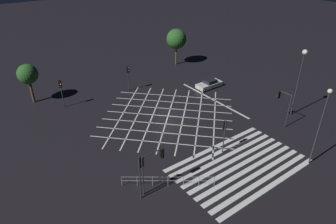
{
  "coord_description": "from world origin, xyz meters",
  "views": [
    {
      "loc": [
        -19.11,
        -26.26,
        18.87
      ],
      "look_at": [
        0.0,
        0.0,
        0.58
      ],
      "focal_mm": 32.0,
      "sensor_mm": 36.0,
      "label": 1
    }
  ],
  "objects": [
    {
      "name": "road_markings",
      "position": [
        0.32,
        -7.43,
        0.0
      ],
      "size": [
        19.54,
        25.5,
        0.01
      ],
      "color": "silver",
      "rests_on": "ground_plane"
    },
    {
      "name": "traffic_light_median_north",
      "position": [
        -0.25,
        9.33,
        2.72
      ],
      "size": [
        0.36,
        0.39,
        3.8
      ],
      "rotation": [
        0.0,
        0.0,
        -1.57
      ],
      "color": "#2D2D30",
      "rests_on": "ground_plane"
    },
    {
      "name": "street_tree_near",
      "position": [
        -12.53,
        13.88,
        4.04
      ],
      "size": [
        2.65,
        2.65,
        5.41
      ],
      "color": "brown",
      "rests_on": "ground_plane"
    },
    {
      "name": "pedestrian_railing",
      "position": [
        -7.3,
        -10.03,
        0.67
      ],
      "size": [
        6.7,
        4.89,
        1.05
      ],
      "rotation": [
        0.0,
        0.0,
        -0.63
      ],
      "color": "#9EA0A5",
      "rests_on": "ground_plane"
    },
    {
      "name": "street_tree_far",
      "position": [
        12.11,
        14.19,
        4.55
      ],
      "size": [
        3.43,
        3.43,
        6.29
      ],
      "color": "brown",
      "rests_on": "ground_plane"
    },
    {
      "name": "traffic_light_sw_cross",
      "position": [
        -9.61,
        -9.56,
        2.81
      ],
      "size": [
        0.36,
        0.39,
        3.93
      ],
      "rotation": [
        0.0,
        0.0,
        1.57
      ],
      "color": "#2D2D30",
      "rests_on": "ground_plane"
    },
    {
      "name": "ground_plane",
      "position": [
        0.0,
        0.0,
        0.0
      ],
      "size": [
        200.0,
        200.0,
        0.0
      ],
      "primitive_type": "plane",
      "color": "black"
    },
    {
      "name": "street_lamp_east",
      "position": [
        5.81,
        -15.67,
        5.2
      ],
      "size": [
        0.43,
        0.43,
        8.05
      ],
      "color": "#2D2D30",
      "rests_on": "ground_plane"
    },
    {
      "name": "street_lamp_west",
      "position": [
        12.77,
        -8.85,
        6.48
      ],
      "size": [
        0.61,
        0.61,
        8.47
      ],
      "color": "#2D2D30",
      "rests_on": "ground_plane"
    },
    {
      "name": "traffic_light_median_south",
      "position": [
        0.15,
        -9.29,
        2.7
      ],
      "size": [
        0.36,
        0.39,
        3.77
      ],
      "rotation": [
        0.0,
        0.0,
        1.57
      ],
      "color": "#2D2D30",
      "rests_on": "ground_plane"
    },
    {
      "name": "traffic_light_nw_cross",
      "position": [
        -9.7,
        9.92,
        2.77
      ],
      "size": [
        0.36,
        0.39,
        3.87
      ],
      "rotation": [
        0.0,
        0.0,
        -1.57
      ],
      "color": "#2D2D30",
      "rests_on": "ground_plane"
    },
    {
      "name": "traffic_light_se_cross",
      "position": [
        9.66,
        -9.31,
        3.09
      ],
      "size": [
        0.36,
        1.86,
        4.26
      ],
      "rotation": [
        0.0,
        0.0,
        1.57
      ],
      "color": "#2D2D30",
      "rests_on": "ground_plane"
    },
    {
      "name": "waiting_car",
      "position": [
        10.02,
        3.26,
        0.6
      ],
      "size": [
        4.08,
        1.7,
        1.28
      ],
      "rotation": [
        0.0,
        0.0,
        3.14
      ],
      "color": "silver",
      "rests_on": "ground_plane"
    },
    {
      "name": "traffic_light_sw_main",
      "position": [
        -8.8,
        -9.89,
        3.21
      ],
      "size": [
        2.49,
        0.36,
        4.37
      ],
      "color": "#2D2D30",
      "rests_on": "ground_plane"
    }
  ]
}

